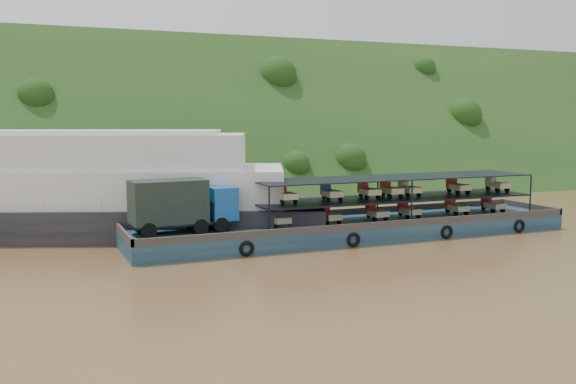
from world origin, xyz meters
name	(u,v)px	position (x,y,z in m)	size (l,w,h in m)	color
ground	(326,236)	(0.00, 0.00, 0.00)	(160.00, 160.00, 0.00)	brown
hillside	(204,189)	(0.00, 36.00, 0.00)	(140.00, 28.00, 28.00)	#143412
cargo_barge	(336,222)	(0.22, -1.28, 1.24)	(35.00, 7.18, 4.92)	#122940
passenger_ferry	(63,190)	(-18.81, 8.57, 3.55)	(41.44, 23.63, 8.19)	black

